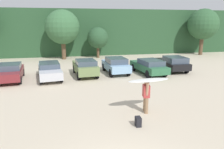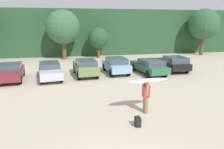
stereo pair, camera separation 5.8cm
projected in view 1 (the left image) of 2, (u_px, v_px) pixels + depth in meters
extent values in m
cube|color=#284C2D|center=(75.00, 31.00, 35.47)|extent=(108.00, 12.00, 6.60)
cylinder|color=brown|center=(64.00, 50.00, 27.92)|extent=(0.55, 0.55, 2.30)
sphere|color=#38663D|center=(63.00, 27.00, 27.21)|extent=(4.37, 4.37, 4.37)
cylinder|color=brown|center=(98.00, 52.00, 29.22)|extent=(0.37, 0.37, 1.51)
sphere|color=#284C2D|center=(98.00, 38.00, 28.76)|extent=(2.83, 2.83, 2.83)
cylinder|color=brown|center=(201.00, 46.00, 31.78)|extent=(0.55, 0.55, 2.60)
sphere|color=#2D5633|center=(203.00, 24.00, 31.03)|extent=(4.42, 4.42, 4.42)
cube|color=maroon|center=(10.00, 73.00, 17.59)|extent=(2.24, 4.40, 0.63)
cube|color=#3F4C5B|center=(10.00, 67.00, 17.50)|extent=(1.87, 2.20, 0.46)
cylinder|color=black|center=(3.00, 74.00, 18.72)|extent=(0.28, 0.65, 0.63)
cylinder|color=black|center=(23.00, 72.00, 19.21)|extent=(0.28, 0.65, 0.63)
cylinder|color=black|center=(20.00, 80.00, 16.62)|extent=(0.28, 0.65, 0.63)
cube|color=silver|center=(50.00, 71.00, 18.24)|extent=(2.36, 4.95, 0.64)
cube|color=#3F4C5B|center=(49.00, 65.00, 18.20)|extent=(1.90, 2.51, 0.40)
cylinder|color=black|center=(40.00, 72.00, 19.50)|extent=(0.30, 0.68, 0.66)
cylinder|color=black|center=(58.00, 70.00, 20.01)|extent=(0.30, 0.68, 0.66)
cylinder|color=black|center=(41.00, 80.00, 16.62)|extent=(0.30, 0.68, 0.66)
cylinder|color=black|center=(61.00, 78.00, 17.13)|extent=(0.30, 0.68, 0.66)
cube|color=#6B7F4C|center=(85.00, 68.00, 19.25)|extent=(2.12, 4.25, 0.74)
cube|color=#3F4C5B|center=(86.00, 62.00, 18.64)|extent=(1.80, 2.20, 0.41)
cylinder|color=black|center=(74.00, 69.00, 20.37)|extent=(0.28, 0.73, 0.71)
cylinder|color=black|center=(91.00, 68.00, 20.82)|extent=(0.28, 0.73, 0.71)
cylinder|color=black|center=(79.00, 76.00, 17.84)|extent=(0.28, 0.73, 0.71)
cylinder|color=black|center=(97.00, 74.00, 18.30)|extent=(0.28, 0.73, 0.71)
cube|color=#84ADD1|center=(116.00, 66.00, 20.23)|extent=(2.04, 4.24, 0.65)
cube|color=#3F4C5B|center=(116.00, 60.00, 19.88)|extent=(1.78, 2.27, 0.50)
cylinder|color=black|center=(104.00, 67.00, 21.38)|extent=(0.26, 0.72, 0.71)
cylinder|color=black|center=(119.00, 66.00, 21.80)|extent=(0.26, 0.72, 0.71)
cylinder|color=black|center=(111.00, 73.00, 18.82)|extent=(0.26, 0.72, 0.71)
cylinder|color=black|center=(128.00, 72.00, 19.24)|extent=(0.26, 0.72, 0.71)
cube|color=#2D6642|center=(148.00, 67.00, 19.98)|extent=(2.29, 4.88, 0.59)
cube|color=#3F4C5B|center=(151.00, 62.00, 19.43)|extent=(1.90, 2.53, 0.45)
cylinder|color=black|center=(134.00, 67.00, 21.24)|extent=(0.29, 0.72, 0.70)
cylinder|color=black|center=(148.00, 66.00, 21.73)|extent=(0.29, 0.72, 0.70)
cylinder|color=black|center=(148.00, 74.00, 18.36)|extent=(0.29, 0.72, 0.70)
cylinder|color=black|center=(165.00, 73.00, 18.85)|extent=(0.29, 0.72, 0.70)
cube|color=black|center=(171.00, 64.00, 21.45)|extent=(2.02, 4.43, 0.61)
cube|color=#3F4C5B|center=(175.00, 59.00, 20.60)|extent=(1.82, 2.17, 0.53)
cylinder|color=black|center=(158.00, 64.00, 22.75)|extent=(0.24, 0.70, 0.69)
cylinder|color=black|center=(173.00, 64.00, 23.06)|extent=(0.24, 0.70, 0.69)
cylinder|color=black|center=(170.00, 70.00, 19.98)|extent=(0.24, 0.70, 0.69)
cylinder|color=black|center=(187.00, 69.00, 20.29)|extent=(0.24, 0.70, 0.69)
cylinder|color=#8C6B4C|center=(146.00, 106.00, 11.18)|extent=(0.20, 0.20, 0.86)
cylinder|color=#8C6B4C|center=(145.00, 103.00, 11.48)|extent=(0.20, 0.20, 0.86)
cube|color=#B23838|center=(146.00, 91.00, 11.15)|extent=(0.39, 0.49, 0.66)
sphere|color=tan|center=(147.00, 82.00, 11.04)|extent=(0.27, 0.27, 0.27)
cylinder|color=tan|center=(147.00, 89.00, 10.88)|extent=(0.19, 0.33, 0.71)
cylinder|color=tan|center=(145.00, 86.00, 11.35)|extent=(0.19, 0.33, 0.71)
ellipsoid|color=white|center=(149.00, 80.00, 10.89)|extent=(2.32, 0.87, 0.09)
cube|color=black|center=(138.00, 122.00, 9.82)|extent=(0.24, 0.34, 0.45)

